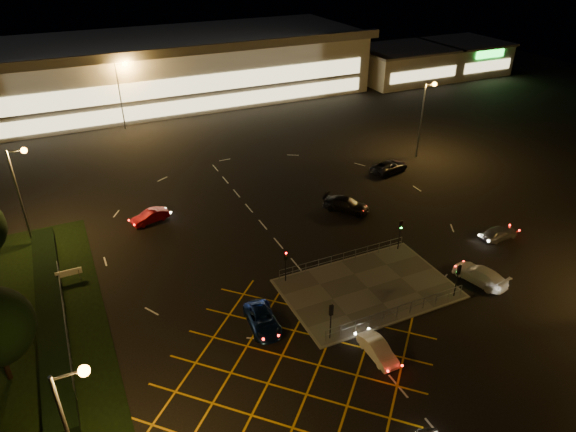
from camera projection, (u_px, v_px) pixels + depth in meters
name	position (u px, v px, depth m)	size (l,w,h in m)	color
ground	(336.00, 282.00, 45.22)	(180.00, 180.00, 0.00)	black
pedestrian_island	(368.00, 289.00, 44.36)	(14.00, 9.00, 0.12)	#4C4944
hedge	(50.00, 310.00, 41.21)	(2.00, 26.00, 1.00)	black
supermarket	(164.00, 68.00, 91.38)	(72.00, 26.50, 10.50)	beige
retail_unit_a	(402.00, 64.00, 103.11)	(18.80, 14.80, 6.35)	beige
retail_unit_b	(464.00, 56.00, 109.00)	(14.80, 14.80, 6.35)	beige
streetlight_sw	(76.00, 425.00, 24.57)	(1.78, 0.56, 10.03)	slate
streetlight_nw	(21.00, 184.00, 47.46)	(1.78, 0.56, 10.03)	slate
streetlight_ne	(425.00, 109.00, 66.75)	(1.78, 0.56, 10.03)	slate
streetlight_far_left	(122.00, 86.00, 76.25)	(1.78, 0.56, 10.03)	slate
streetlight_far_right	(347.00, 58.00, 92.59)	(1.78, 0.56, 10.03)	slate
signal_sw	(331.00, 315.00, 37.86)	(0.28, 0.30, 3.15)	black
signal_se	(458.00, 274.00, 42.29)	(0.28, 0.30, 3.15)	black
signal_nw	(286.00, 259.00, 44.15)	(0.28, 0.30, 3.15)	black
signal_ne	(400.00, 229.00, 48.58)	(0.28, 0.30, 3.15)	black
car_queue_white	(378.00, 350.00, 37.20)	(1.32, 3.78, 1.25)	white
car_left_blue	(263.00, 320.00, 39.93)	(2.15, 4.66, 1.30)	navy
car_far_dkgrey	(346.00, 205.00, 56.23)	(2.10, 5.16, 1.50)	black
car_right_silver	(499.00, 233.00, 51.22)	(1.60, 3.97, 1.35)	silver
car_circ_red	(150.00, 216.00, 54.15)	(1.38, 3.95, 1.30)	maroon
car_east_grey	(389.00, 167.00, 65.15)	(2.40, 5.21, 1.45)	black
car_approach_white	(480.00, 275.00, 45.01)	(2.01, 4.95, 1.44)	silver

